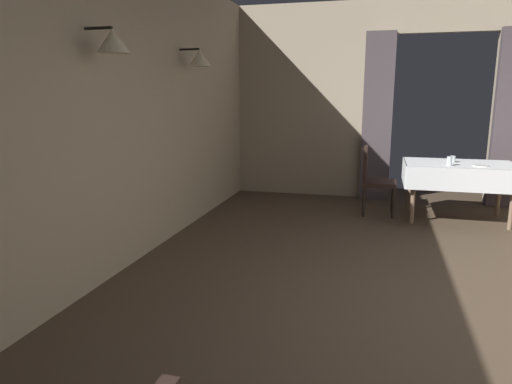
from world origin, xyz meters
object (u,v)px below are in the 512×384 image
Objects in this scene: dining_table_mid at (459,171)px; chair_mid_left at (374,177)px; plate_mid_a at (481,166)px; glass_mid_b at (449,161)px; glass_mid_c at (453,159)px.

chair_mid_left is (-1.07, 0.03, -0.14)m from dining_table_mid.
glass_mid_b reaches higher than plate_mid_a.
plate_mid_a is (1.28, -0.25, 0.24)m from chair_mid_left.
plate_mid_a is at bearing -43.93° from glass_mid_c.
glass_mid_b reaches higher than dining_table_mid.
chair_mid_left reaches higher than glass_mid_c.
glass_mid_c is (-0.08, 0.06, 0.14)m from dining_table_mid.
dining_table_mid is 1.48× the size of chair_mid_left.
chair_mid_left is 1.00m from glass_mid_b.
plate_mid_a is (0.21, -0.22, 0.11)m from dining_table_mid.
glass_mid_b is at bearing -18.10° from chair_mid_left.
glass_mid_c reaches higher than dining_table_mid.
chair_mid_left is at bearing 168.90° from plate_mid_a.
dining_table_mid is 0.32m from plate_mid_a.
glass_mid_b is at bearing -104.22° from glass_mid_c.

